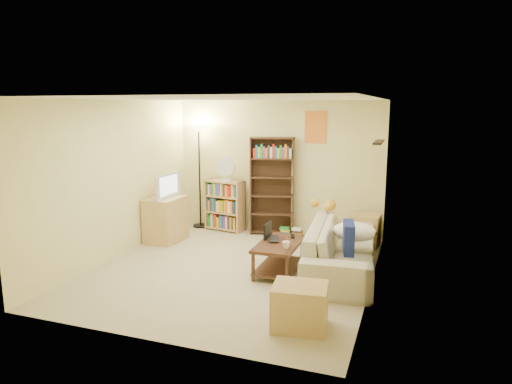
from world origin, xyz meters
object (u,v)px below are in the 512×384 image
television (164,186)px  floor_lamp (199,145)px  tv_stand (166,219)px  laptop (277,239)px  mug (286,245)px  side_table (365,230)px  sofa (342,248)px  desk_fan (226,169)px  tabby_cat (327,205)px  tall_bookshelf (272,183)px  end_cabinet (300,307)px  coffee_table (279,253)px  short_bookshelf (225,205)px

television → floor_lamp: size_ratio=0.37×
tv_stand → television: 0.62m
laptop → mug: size_ratio=2.87×
side_table → sofa: bearing=-97.7°
desk_fan → tabby_cat: bearing=-15.9°
laptop → tall_bookshelf: (-0.66, 1.84, 0.50)m
end_cabinet → tabby_cat: bearing=94.9°
sofa → tv_stand: tv_stand is taller
tv_stand → desk_fan: bearing=53.4°
tv_stand → end_cabinet: size_ratio=1.35×
laptop → tall_bookshelf: bearing=1.5°
floor_lamp → side_table: (3.27, -0.19, -1.36)m
tabby_cat → side_table: size_ratio=1.00×
television → end_cabinet: television is taller
television → mug: bearing=-111.7°
desk_fan → laptop: bearing=-48.0°
end_cabinet → side_table: bearing=84.1°
laptop → side_table: side_table is taller
coffee_table → mug: size_ratio=7.12×
coffee_table → sofa: bearing=22.9°
side_table → mug: bearing=-113.3°
sofa → coffee_table: sofa is taller
desk_fan → coffee_table: bearing=-48.8°
tv_stand → tall_bookshelf: size_ratio=0.43×
tall_bookshelf → coffee_table: bearing=-84.0°
laptop → desk_fan: size_ratio=0.91×
television → tall_bookshelf: bearing=-55.0°
laptop → tv_stand: (-2.32, 0.75, -0.07)m
mug → floor_lamp: size_ratio=0.07×
sofa → short_bookshelf: size_ratio=2.50×
floor_lamp → short_bookshelf: bearing=-7.3°
short_bookshelf → floor_lamp: floor_lamp is taller
tall_bookshelf → side_table: bearing=-20.2°
coffee_table → television: 2.63m
sofa → tv_stand: (-3.23, 0.50, 0.05)m
tall_bookshelf → side_table: size_ratio=3.32×
side_table → tabby_cat: bearing=-138.1°
mug → tabby_cat: bearing=79.2°
end_cabinet → floor_lamp: bearing=129.9°
coffee_table → short_bookshelf: (-1.66, 1.89, 0.19)m
laptop → tall_bookshelf: size_ratio=0.23×
television → tall_bookshelf: tall_bookshelf is taller
short_bookshelf → floor_lamp: size_ratio=0.48×
short_bookshelf → desk_fan: size_ratio=2.16×
tv_stand → tall_bookshelf: tall_bookshelf is taller
tv_stand → end_cabinet: tv_stand is taller
laptop → floor_lamp: size_ratio=0.20×
tv_stand → short_bookshelf: size_ratio=0.81×
tabby_cat → coffee_table: tabby_cat is taller
sofa → floor_lamp: size_ratio=1.19×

